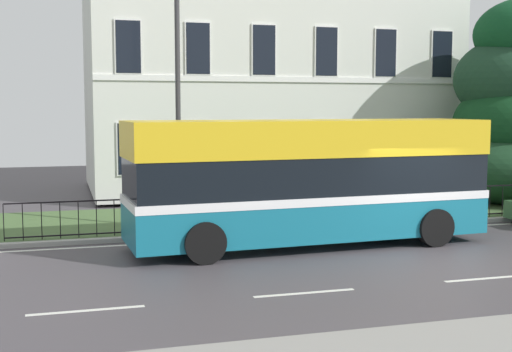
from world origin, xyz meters
name	(u,v)px	position (x,y,z in m)	size (l,w,h in m)	color
ground_plane	(420,252)	(0.00, 0.97, -0.02)	(60.00, 56.00, 0.18)	#464146
georgian_townhouse	(263,29)	(0.02, 14.41, 6.78)	(14.83, 8.46, 13.27)	silver
iron_verge_railing	(361,206)	(0.02, 4.40, 0.62)	(19.63, 0.04, 0.97)	black
single_decker_bus	(309,180)	(-2.38, 2.35, 1.67)	(9.20, 2.90, 3.17)	#156A83
street_lamp_post	(178,80)	(-5.22, 4.98, 4.21)	(0.36, 0.24, 7.19)	#333338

